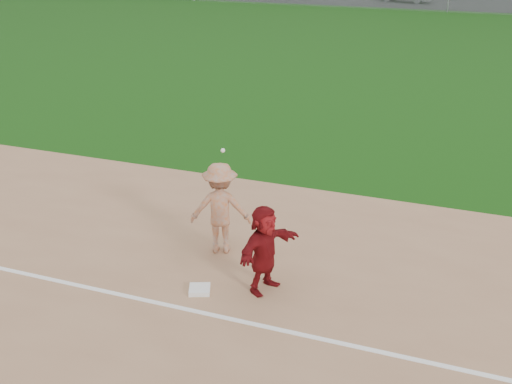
% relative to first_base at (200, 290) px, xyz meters
% --- Properties ---
extents(ground, '(160.00, 160.00, 0.00)m').
position_rel_first_base_xyz_m(ground, '(0.41, 0.21, -0.06)').
color(ground, '#13440D').
rests_on(ground, ground).
extents(foul_line, '(60.00, 0.10, 0.01)m').
position_rel_first_base_xyz_m(foul_line, '(0.41, -0.59, -0.04)').
color(foul_line, white).
rests_on(foul_line, infield_dirt).
extents(parking_asphalt, '(120.00, 10.00, 0.01)m').
position_rel_first_base_xyz_m(parking_asphalt, '(0.41, 46.21, -0.06)').
color(parking_asphalt, black).
rests_on(parking_asphalt, ground).
extents(first_base, '(0.47, 0.47, 0.08)m').
position_rel_first_base_xyz_m(first_base, '(0.00, 0.00, 0.00)').
color(first_base, white).
rests_on(first_base, infield_dirt).
extents(base_runner, '(0.93, 1.55, 1.59)m').
position_rel_first_base_xyz_m(base_runner, '(1.02, 0.49, 0.75)').
color(base_runner, '#650B0E').
rests_on(base_runner, infield_dirt).
extents(first_base_play, '(1.33, 1.09, 2.34)m').
position_rel_first_base_xyz_m(first_base_play, '(-0.26, 1.54, 0.87)').
color(first_base_play, '#969698').
rests_on(first_base_play, infield_dirt).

